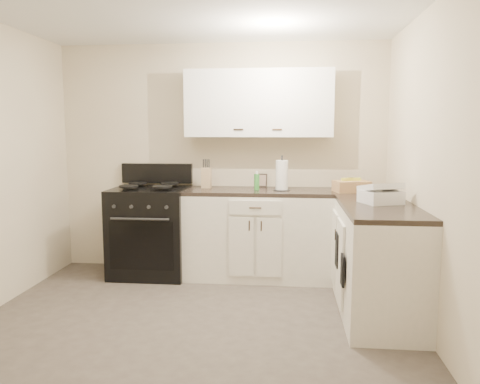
# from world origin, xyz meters

# --- Properties ---
(floor) EXTENTS (3.60, 3.60, 0.00)m
(floor) POSITION_xyz_m (0.00, 0.00, 0.00)
(floor) COLOR #473F38
(floor) RESTS_ON ground
(wall_back) EXTENTS (3.60, 0.00, 3.60)m
(wall_back) POSITION_xyz_m (0.00, 1.80, 1.25)
(wall_back) COLOR beige
(wall_back) RESTS_ON ground
(wall_right) EXTENTS (0.00, 3.60, 3.60)m
(wall_right) POSITION_xyz_m (1.80, 0.00, 1.25)
(wall_right) COLOR beige
(wall_right) RESTS_ON ground
(wall_front) EXTENTS (3.60, 0.00, 3.60)m
(wall_front) POSITION_xyz_m (0.00, -1.80, 1.25)
(wall_front) COLOR beige
(wall_front) RESTS_ON ground
(base_cabinets_back) EXTENTS (1.55, 0.60, 0.90)m
(base_cabinets_back) POSITION_xyz_m (0.43, 1.50, 0.45)
(base_cabinets_back) COLOR silver
(base_cabinets_back) RESTS_ON floor
(base_cabinets_right) EXTENTS (0.60, 1.90, 0.90)m
(base_cabinets_right) POSITION_xyz_m (1.50, 0.85, 0.45)
(base_cabinets_right) COLOR silver
(base_cabinets_right) RESTS_ON floor
(countertop_back) EXTENTS (1.55, 0.60, 0.04)m
(countertop_back) POSITION_xyz_m (0.43, 1.50, 0.92)
(countertop_back) COLOR black
(countertop_back) RESTS_ON base_cabinets_back
(countertop_right) EXTENTS (0.60, 1.90, 0.04)m
(countertop_right) POSITION_xyz_m (1.50, 0.85, 0.92)
(countertop_right) COLOR black
(countertop_right) RESTS_ON base_cabinets_right
(upper_cabinets) EXTENTS (1.55, 0.30, 0.70)m
(upper_cabinets) POSITION_xyz_m (0.43, 1.65, 1.84)
(upper_cabinets) COLOR white
(upper_cabinets) RESTS_ON wall_back
(stove) EXTENTS (0.80, 0.68, 0.97)m
(stove) POSITION_xyz_m (-0.73, 1.48, 0.46)
(stove) COLOR black
(stove) RESTS_ON floor
(knife_block) EXTENTS (0.10, 0.09, 0.22)m
(knife_block) POSITION_xyz_m (-0.14, 1.61, 1.05)
(knife_block) COLOR tan
(knife_block) RESTS_ON countertop_back
(paper_towel) EXTENTS (0.15, 0.15, 0.31)m
(paper_towel) POSITION_xyz_m (0.68, 1.47, 1.10)
(paper_towel) COLOR white
(paper_towel) RESTS_ON countertop_back
(soap_bottle) EXTENTS (0.07, 0.07, 0.17)m
(soap_bottle) POSITION_xyz_m (0.42, 1.48, 1.02)
(soap_bottle) COLOR green
(soap_bottle) RESTS_ON countertop_back
(picture_frame) EXTENTS (0.12, 0.06, 0.15)m
(picture_frame) POSITION_xyz_m (0.46, 1.76, 1.01)
(picture_frame) COLOR black
(picture_frame) RESTS_ON countertop_back
(wicker_basket) EXTENTS (0.39, 0.30, 0.11)m
(wicker_basket) POSITION_xyz_m (1.38, 1.42, 1.00)
(wicker_basket) COLOR tan
(wicker_basket) RESTS_ON countertop_right
(countertop_grill) EXTENTS (0.38, 0.37, 0.11)m
(countertop_grill) POSITION_xyz_m (1.53, 0.68, 0.99)
(countertop_grill) COLOR white
(countertop_grill) RESTS_ON countertop_right
(glass_jar) EXTENTS (0.09, 0.09, 0.15)m
(glass_jar) POSITION_xyz_m (1.49, 0.64, 1.01)
(glass_jar) COLOR silver
(glass_jar) RESTS_ON countertop_right
(oven_mitt_near) EXTENTS (0.02, 0.14, 0.25)m
(oven_mitt_near) POSITION_xyz_m (1.18, 0.27, 0.46)
(oven_mitt_near) COLOR black
(oven_mitt_near) RESTS_ON base_cabinets_right
(oven_mitt_far) EXTENTS (0.02, 0.17, 0.29)m
(oven_mitt_far) POSITION_xyz_m (1.18, 0.67, 0.52)
(oven_mitt_far) COLOR black
(oven_mitt_far) RESTS_ON base_cabinets_right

